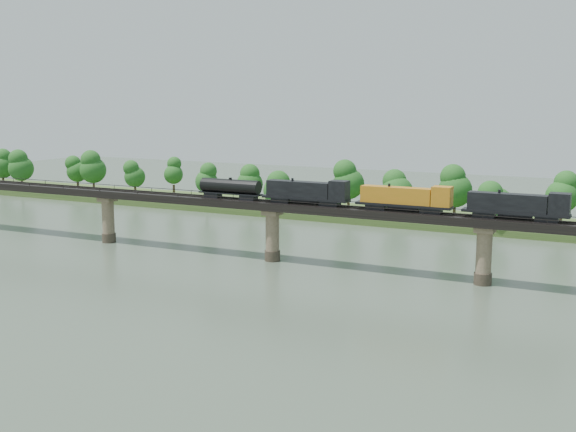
% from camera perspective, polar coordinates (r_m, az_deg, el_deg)
% --- Properties ---
extents(ground, '(400.00, 400.00, 0.00)m').
position_cam_1_polar(ground, '(114.57, -8.20, -6.57)').
color(ground, '#394838').
rests_on(ground, ground).
extents(far_bank, '(300.00, 24.00, 1.60)m').
position_cam_1_polar(far_bank, '(188.93, 6.47, 0.12)').
color(far_bank, '#354F1F').
rests_on(far_bank, ground).
extents(bridge, '(236.00, 30.00, 11.50)m').
position_cam_1_polar(bridge, '(138.36, -1.24, -1.34)').
color(bridge, '#473A2D').
rests_on(bridge, ground).
extents(bridge_superstructure, '(220.00, 4.90, 0.75)m').
position_cam_1_polar(bridge_superstructure, '(137.30, -1.25, 1.25)').
color(bridge_superstructure, black).
rests_on(bridge_superstructure, bridge).
extents(far_treeline, '(289.06, 17.54, 13.60)m').
position_cam_1_polar(far_treeline, '(186.56, 3.67, 2.53)').
color(far_treeline, '#382619').
rests_on(far_treeline, far_bank).
extents(freight_train, '(69.21, 2.70, 4.76)m').
position_cam_1_polar(freight_train, '(129.21, 6.53, 1.55)').
color(freight_train, black).
rests_on(freight_train, bridge).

